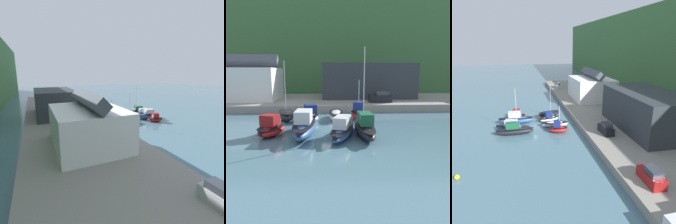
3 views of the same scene
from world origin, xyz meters
TOP-DOWN VIEW (x-y plane):
  - ground_plane at (0.00, 0.00)m, footprint 320.00×320.00m
  - hillside_backdrop at (0.00, 70.81)m, footprint 240.00×62.06m
  - quay_promenade at (0.00, 20.70)m, footprint 109.90×20.90m
  - harbor_clubhouse at (-18.01, 20.17)m, footprint 14.98×11.40m
  - yacht_club_building at (8.63, 22.76)m, footprint 19.92×10.80m
  - moored_boat_0 at (-6.50, 5.05)m, footprint 3.62×6.06m
  - moored_boat_1 at (-2.95, 4.51)m, footprint 3.44×5.24m
  - moored_boat_2 at (0.87, 5.29)m, footprint 2.59×6.11m
  - moored_boat_3 at (4.27, 5.39)m, footprint 3.00×4.49m
  - moored_boat_4 at (-6.75, -3.04)m, footprint 3.59×4.80m
  - moored_boat_5 at (-3.09, -3.18)m, footprint 2.66×8.19m
  - moored_boat_6 at (1.14, -3.98)m, footprint 4.10×7.74m
  - moored_boat_7 at (3.57, -3.61)m, footprint 2.06×7.92m
  - parked_car_0 at (9.73, 13.84)m, footprint 4.24×1.91m

SIDE VIEW (x-z plane):
  - ground_plane at x=0.00m, z-range 0.00..0.00m
  - quay_promenade at x=0.00m, z-range 0.00..1.33m
  - moored_boat_2 at x=0.87m, z-range 0.04..1.29m
  - moored_boat_0 at x=-6.50m, z-range -3.48..5.12m
  - moored_boat_6 at x=1.14m, z-range -0.33..2.03m
  - moored_boat_1 at x=-2.95m, z-range -0.33..2.04m
  - moored_boat_4 at x=-6.75m, z-range -0.33..2.07m
  - moored_boat_3 at x=4.27m, z-range -1.98..3.88m
  - moored_boat_7 at x=3.57m, z-range -3.86..5.82m
  - moored_boat_5 at x=-3.09m, z-range -0.37..2.54m
  - parked_car_0 at x=9.73m, z-range 1.17..3.33m
  - harbor_clubhouse at x=-18.01m, z-range 0.16..9.49m
  - yacht_club_building at x=8.63m, z-range 1.33..8.86m
  - hillside_backdrop at x=0.00m, z-range 0.00..29.79m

